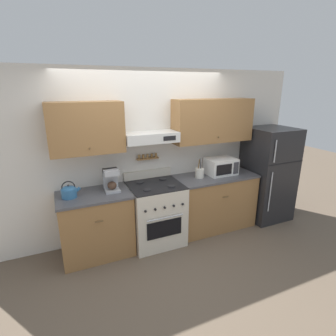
{
  "coord_description": "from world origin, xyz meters",
  "views": [
    {
      "loc": [
        -1.25,
        -3.05,
        2.29
      ],
      "look_at": [
        0.19,
        0.27,
        1.16
      ],
      "focal_mm": 28.0,
      "sensor_mm": 36.0,
      "label": 1
    }
  ],
  "objects_px": {
    "stove_range": "(156,213)",
    "refrigerator": "(268,174)",
    "tea_kettle": "(69,191)",
    "utensil_crock": "(200,173)",
    "microwave": "(221,166)",
    "coffee_maker": "(111,180)"
  },
  "relations": [
    {
      "from": "tea_kettle",
      "to": "microwave",
      "type": "distance_m",
      "value": 2.35
    },
    {
      "from": "utensil_crock",
      "to": "microwave",
      "type": "bearing_deg",
      "value": 2.49
    },
    {
      "from": "tea_kettle",
      "to": "stove_range",
      "type": "bearing_deg",
      "value": -2.4
    },
    {
      "from": "coffee_maker",
      "to": "microwave",
      "type": "xyz_separation_m",
      "value": [
        1.8,
        -0.01,
        -0.02
      ]
    },
    {
      "from": "coffee_maker",
      "to": "refrigerator",
      "type": "bearing_deg",
      "value": -2.08
    },
    {
      "from": "microwave",
      "to": "utensil_crock",
      "type": "height_order",
      "value": "utensil_crock"
    },
    {
      "from": "refrigerator",
      "to": "microwave",
      "type": "relative_size",
      "value": 3.43
    },
    {
      "from": "coffee_maker",
      "to": "tea_kettle",
      "type": "bearing_deg",
      "value": -177.05
    },
    {
      "from": "refrigerator",
      "to": "microwave",
      "type": "height_order",
      "value": "refrigerator"
    },
    {
      "from": "refrigerator",
      "to": "utensil_crock",
      "type": "xyz_separation_m",
      "value": [
        -1.35,
        0.07,
        0.18
      ]
    },
    {
      "from": "refrigerator",
      "to": "utensil_crock",
      "type": "relative_size",
      "value": 5.28
    },
    {
      "from": "refrigerator",
      "to": "tea_kettle",
      "type": "bearing_deg",
      "value": 178.76
    },
    {
      "from": "stove_range",
      "to": "refrigerator",
      "type": "xyz_separation_m",
      "value": [
        2.12,
        -0.02,
        0.35
      ]
    },
    {
      "from": "utensil_crock",
      "to": "stove_range",
      "type": "bearing_deg",
      "value": -176.34
    },
    {
      "from": "microwave",
      "to": "utensil_crock",
      "type": "bearing_deg",
      "value": -177.51
    },
    {
      "from": "stove_range",
      "to": "tea_kettle",
      "type": "relative_size",
      "value": 4.22
    },
    {
      "from": "refrigerator",
      "to": "tea_kettle",
      "type": "height_order",
      "value": "refrigerator"
    },
    {
      "from": "coffee_maker",
      "to": "microwave",
      "type": "relative_size",
      "value": 0.65
    },
    {
      "from": "tea_kettle",
      "to": "utensil_crock",
      "type": "xyz_separation_m",
      "value": [
        1.94,
        0.0,
        -0.0
      ]
    },
    {
      "from": "stove_range",
      "to": "coffee_maker",
      "type": "bearing_deg",
      "value": 172.87
    },
    {
      "from": "stove_range",
      "to": "coffee_maker",
      "type": "height_order",
      "value": "coffee_maker"
    },
    {
      "from": "refrigerator",
      "to": "coffee_maker",
      "type": "relative_size",
      "value": 5.25
    }
  ]
}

